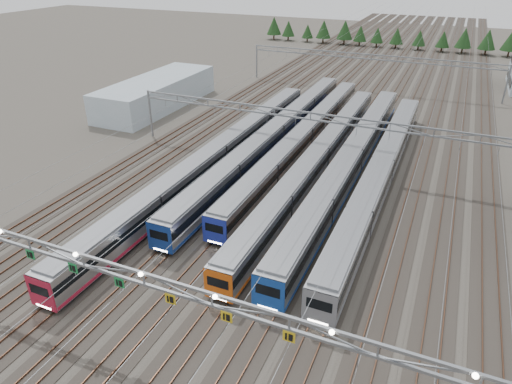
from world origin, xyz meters
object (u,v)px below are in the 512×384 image
at_px(train_b, 275,135).
at_px(gantry_far, 371,61).
at_px(train_e, 351,160).
at_px(train_f, 381,171).
at_px(gantry_near, 142,282).
at_px(train_d, 319,158).
at_px(gantry_mid, 310,122).
at_px(train_a, 218,156).
at_px(west_shed, 157,93).
at_px(train_c, 303,138).

xyz_separation_m(train_b, gantry_far, (6.75, 41.45, 4.21)).
distance_m(train_e, train_f, 4.79).
bearing_deg(gantry_near, train_d, 86.52).
relative_size(train_d, gantry_mid, 1.10).
height_order(train_a, train_f, train_f).
height_order(train_f, gantry_mid, gantry_mid).
bearing_deg(gantry_near, west_shed, 123.94).
bearing_deg(train_c, gantry_far, 86.83).
height_order(train_c, west_shed, west_shed).
bearing_deg(train_d, gantry_mid, 133.83).
bearing_deg(train_e, train_d, -171.25).
height_order(train_c, train_f, train_f).
relative_size(train_b, train_e, 1.05).
height_order(train_f, west_shed, west_shed).
xyz_separation_m(train_b, west_shed, (-30.15, 11.09, 0.62)).
xyz_separation_m(train_c, train_e, (9.00, -5.97, 0.14)).
height_order(train_e, train_f, train_e).
bearing_deg(west_shed, train_a, -40.93).
xyz_separation_m(gantry_mid, gantry_far, (0.00, 45.00, 0.00)).
relative_size(train_e, gantry_far, 1.10).
distance_m(train_a, train_e, 18.96).
distance_m(train_b, train_f, 19.26).
bearing_deg(train_e, west_shed, 159.53).
bearing_deg(train_f, train_b, 159.18).
distance_m(train_c, gantry_far, 40.97).
height_order(train_a, train_c, train_a).
bearing_deg(gantry_far, gantry_mid, -90.00).
bearing_deg(gantry_mid, gantry_far, 90.00).
xyz_separation_m(train_a, train_b, (4.50, 11.15, 0.01)).
relative_size(train_b, train_f, 1.11).
height_order(train_c, train_d, train_c).
relative_size(train_c, train_d, 0.97).
height_order(gantry_near, gantry_far, gantry_near).
bearing_deg(gantry_far, train_f, -76.89).
xyz_separation_m(train_d, gantry_mid, (-2.25, 2.34, 4.27)).
relative_size(train_c, gantry_mid, 1.06).
distance_m(gantry_mid, west_shed, 39.86).
xyz_separation_m(train_d, west_shed, (-39.15, 16.99, 0.68)).
xyz_separation_m(train_d, train_e, (4.50, 0.69, 0.15)).
xyz_separation_m(train_d, gantry_far, (-2.25, 47.34, 4.27)).
bearing_deg(train_c, train_d, -55.96).
relative_size(train_c, gantry_far, 1.06).
distance_m(train_c, gantry_near, 44.77).
xyz_separation_m(train_f, gantry_near, (-11.30, -36.83, 4.87)).
bearing_deg(gantry_mid, train_a, -145.97).
bearing_deg(train_d, train_e, 8.75).
xyz_separation_m(train_b, gantry_near, (6.70, -43.67, 4.91)).
distance_m(train_d, west_shed, 42.68).
bearing_deg(gantry_near, gantry_mid, 89.93).
height_order(train_d, gantry_near, gantry_near).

